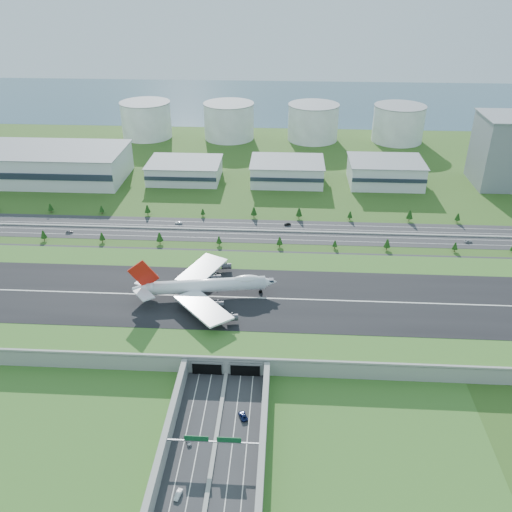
# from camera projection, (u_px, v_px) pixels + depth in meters

# --- Properties ---
(ground) EXTENTS (1200.00, 1200.00, 0.00)m
(ground) POSITION_uv_depth(u_px,v_px,m) (236.00, 310.00, 284.78)
(ground) COLOR #31571B
(ground) RESTS_ON ground
(airfield_deck) EXTENTS (520.00, 100.00, 9.20)m
(airfield_deck) POSITION_uv_depth(u_px,v_px,m) (236.00, 304.00, 282.71)
(airfield_deck) COLOR gray
(airfield_deck) RESTS_ON ground
(underpass_road) EXTENTS (38.80, 120.40, 8.00)m
(underpass_road) POSITION_uv_depth(u_px,v_px,m) (212.00, 459.00, 196.18)
(underpass_road) COLOR #28282B
(underpass_road) RESTS_ON ground
(sign_gantry_near) EXTENTS (38.70, 0.70, 9.80)m
(sign_gantry_near) POSITION_uv_depth(u_px,v_px,m) (213.00, 442.00, 198.31)
(sign_gantry_near) COLOR gray
(sign_gantry_near) RESTS_ON ground
(north_expressway) EXTENTS (560.00, 36.00, 0.12)m
(north_expressway) POSITION_uv_depth(u_px,v_px,m) (249.00, 231.00, 367.83)
(north_expressway) COLOR #28282B
(north_expressway) RESTS_ON ground
(tree_row) EXTENTS (502.88, 48.69, 8.38)m
(tree_row) POSITION_uv_depth(u_px,v_px,m) (262.00, 226.00, 364.55)
(tree_row) COLOR #3D2819
(tree_row) RESTS_ON ground
(hangar_west) EXTENTS (120.00, 60.00, 25.00)m
(hangar_west) POSITION_uv_depth(u_px,v_px,m) (52.00, 164.00, 449.13)
(hangar_west) COLOR silver
(hangar_west) RESTS_ON ground
(hangar_mid_a) EXTENTS (58.00, 42.00, 15.00)m
(hangar_mid_a) POSITION_uv_depth(u_px,v_px,m) (185.00, 171.00, 450.35)
(hangar_mid_a) COLOR silver
(hangar_mid_a) RESTS_ON ground
(hangar_mid_b) EXTENTS (58.00, 42.00, 17.00)m
(hangar_mid_b) POSITION_uv_depth(u_px,v_px,m) (287.00, 172.00, 445.56)
(hangar_mid_b) COLOR silver
(hangar_mid_b) RESTS_ON ground
(hangar_mid_c) EXTENTS (58.00, 42.00, 19.00)m
(hangar_mid_c) POSITION_uv_depth(u_px,v_px,m) (385.00, 172.00, 441.04)
(hangar_mid_c) COLOR silver
(hangar_mid_c) RESTS_ON ground
(office_tower) EXTENTS (46.00, 46.00, 55.00)m
(office_tower) POSITION_uv_depth(u_px,v_px,m) (507.00, 151.00, 431.92)
(office_tower) COLOR gray
(office_tower) RESTS_ON ground
(fuel_tank_a) EXTENTS (50.00, 50.00, 35.00)m
(fuel_tank_a) POSITION_uv_depth(u_px,v_px,m) (146.00, 120.00, 553.49)
(fuel_tank_a) COLOR silver
(fuel_tank_a) RESTS_ON ground
(fuel_tank_b) EXTENTS (50.00, 50.00, 35.00)m
(fuel_tank_b) POSITION_uv_depth(u_px,v_px,m) (229.00, 121.00, 549.20)
(fuel_tank_b) COLOR silver
(fuel_tank_b) RESTS_ON ground
(fuel_tank_c) EXTENTS (50.00, 50.00, 35.00)m
(fuel_tank_c) POSITION_uv_depth(u_px,v_px,m) (313.00, 122.00, 544.90)
(fuel_tank_c) COLOR silver
(fuel_tank_c) RESTS_ON ground
(fuel_tank_d) EXTENTS (50.00, 50.00, 35.00)m
(fuel_tank_d) POSITION_uv_depth(u_px,v_px,m) (398.00, 124.00, 540.60)
(fuel_tank_d) COLOR silver
(fuel_tank_d) RESTS_ON ground
(bay_water) EXTENTS (1200.00, 260.00, 0.06)m
(bay_water) POSITION_uv_depth(u_px,v_px,m) (269.00, 101.00, 704.51)
(bay_water) COLOR #335262
(bay_water) RESTS_ON ground
(boeing_747) EXTENTS (75.50, 70.83, 23.47)m
(boeing_747) POSITION_uv_depth(u_px,v_px,m) (206.00, 285.00, 278.88)
(boeing_747) COLOR white
(boeing_747) RESTS_ON airfield_deck
(car_0) EXTENTS (3.02, 4.60, 1.46)m
(car_0) POSITION_uv_depth(u_px,v_px,m) (189.00, 441.00, 206.47)
(car_0) COLOR silver
(car_0) RESTS_ON ground
(car_1) EXTENTS (2.70, 5.03, 1.57)m
(car_1) POSITION_uv_depth(u_px,v_px,m) (178.00, 494.00, 185.93)
(car_1) COLOR white
(car_1) RESTS_ON ground
(car_2) EXTENTS (4.78, 6.47, 1.63)m
(car_2) POSITION_uv_depth(u_px,v_px,m) (243.00, 416.00, 217.87)
(car_2) COLOR #0D1742
(car_2) RESTS_ON ground
(car_4) EXTENTS (5.11, 2.89, 1.64)m
(car_4) POSITION_uv_depth(u_px,v_px,m) (69.00, 232.00, 364.38)
(car_4) COLOR slate
(car_4) RESTS_ON ground
(car_5) EXTENTS (4.73, 2.99, 1.47)m
(car_5) POSITION_uv_depth(u_px,v_px,m) (287.00, 224.00, 375.04)
(car_5) COLOR black
(car_5) RESTS_ON ground
(car_6) EXTENTS (5.63, 3.24, 1.48)m
(car_6) POSITION_uv_depth(u_px,v_px,m) (468.00, 241.00, 352.36)
(car_6) COLOR silver
(car_6) RESTS_ON ground
(car_7) EXTENTS (5.31, 2.47, 1.50)m
(car_7) POSITION_uv_depth(u_px,v_px,m) (179.00, 223.00, 377.23)
(car_7) COLOR white
(car_7) RESTS_ON ground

